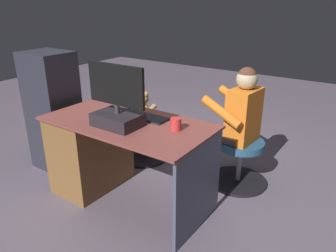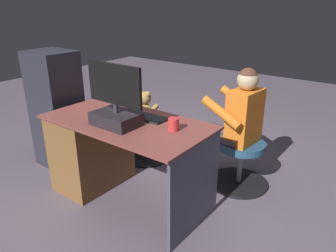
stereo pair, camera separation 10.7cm
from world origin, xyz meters
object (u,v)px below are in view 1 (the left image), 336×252
(tv_remote, at_px, (105,113))
(office_chair_teddy, at_px, (143,137))
(monitor, at_px, (117,108))
(visitor_chair, at_px, (239,159))
(cup, at_px, (176,124))
(computer_mouse, at_px, (115,109))
(keyboard, at_px, (143,116))
(teddy_bear, at_px, (143,107))
(person, at_px, (233,118))
(desk, at_px, (98,149))

(tv_remote, bearing_deg, office_chair_teddy, -95.22)
(monitor, height_order, visitor_chair, monitor)
(cup, bearing_deg, office_chair_teddy, -37.36)
(cup, bearing_deg, computer_mouse, -6.03)
(keyboard, distance_m, teddy_bear, 0.74)
(keyboard, xyz_separation_m, person, (-0.50, -0.64, -0.10))
(computer_mouse, height_order, teddy_bear, computer_mouse)
(monitor, relative_size, tv_remote, 3.38)
(computer_mouse, bearing_deg, office_chair_teddy, -74.71)
(computer_mouse, bearing_deg, person, -141.54)
(monitor, height_order, teddy_bear, monitor)
(desk, bearing_deg, monitor, 163.49)
(desk, relative_size, computer_mouse, 13.93)
(tv_remote, xyz_separation_m, person, (-0.80, -0.75, -0.10))
(monitor, bearing_deg, desk, -16.51)
(desk, xyz_separation_m, monitor, (-0.36, 0.11, 0.47))
(visitor_chair, bearing_deg, monitor, 54.45)
(office_chair_teddy, xyz_separation_m, teddy_bear, (-0.00, -0.01, 0.32))
(keyboard, distance_m, tv_remote, 0.32)
(keyboard, relative_size, tv_remote, 2.80)
(desk, bearing_deg, cup, -175.36)
(tv_remote, distance_m, office_chair_teddy, 0.84)
(desk, distance_m, office_chair_teddy, 0.70)
(keyboard, xyz_separation_m, tv_remote, (0.30, 0.12, -0.00))
(desk, xyz_separation_m, keyboard, (-0.41, -0.13, 0.35))
(desk, bearing_deg, tv_remote, -170.23)
(cup, height_order, tv_remote, cup)
(monitor, height_order, keyboard, monitor)
(cup, bearing_deg, person, -101.11)
(keyboard, height_order, cup, cup)
(tv_remote, relative_size, person, 0.14)
(desk, bearing_deg, person, -139.62)
(monitor, xyz_separation_m, computer_mouse, (0.26, -0.24, -0.12))
(desk, height_order, computer_mouse, computer_mouse)
(computer_mouse, relative_size, visitor_chair, 0.18)
(monitor, distance_m, teddy_bear, 0.95)
(person, bearing_deg, monitor, 58.27)
(desk, distance_m, tv_remote, 0.36)
(visitor_chair, bearing_deg, teddy_bear, 4.51)
(monitor, relative_size, keyboard, 1.21)
(desk, xyz_separation_m, cup, (-0.77, -0.06, 0.38))
(desk, distance_m, person, 1.21)
(keyboard, bearing_deg, computer_mouse, 0.41)
(desk, height_order, keyboard, keyboard)
(desk, relative_size, person, 1.24)
(office_chair_teddy, xyz_separation_m, person, (-0.95, -0.09, 0.39))
(office_chair_teddy, height_order, person, person)
(keyboard, height_order, teddy_bear, teddy_bear)
(desk, relative_size, visitor_chair, 2.52)
(office_chair_teddy, bearing_deg, keyboard, 129.61)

